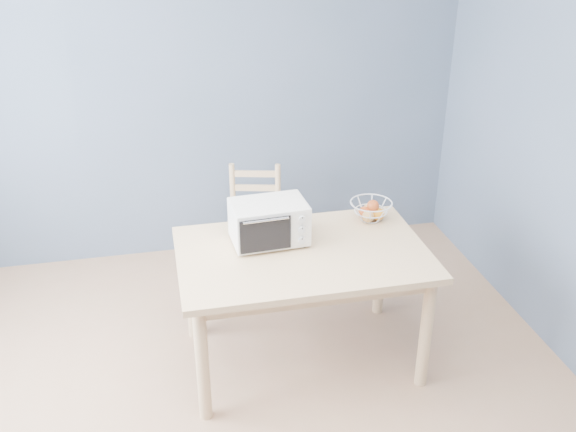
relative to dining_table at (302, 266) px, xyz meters
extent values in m
cube|color=slate|center=(-0.46, 1.53, 0.65)|extent=(4.00, 0.01, 2.60)
cube|color=#D4B07F|center=(0.00, 0.00, 0.08)|extent=(1.40, 0.90, 0.04)
cylinder|color=#D4B07F|center=(-0.62, -0.37, -0.29)|extent=(0.07, 0.07, 0.71)
cylinder|color=#D4B07F|center=(0.62, -0.37, -0.29)|extent=(0.07, 0.07, 0.71)
cylinder|color=#D4B07F|center=(-0.62, 0.37, -0.29)|extent=(0.07, 0.07, 0.71)
cylinder|color=#D4B07F|center=(0.62, 0.37, -0.29)|extent=(0.07, 0.07, 0.71)
cube|color=white|center=(-0.16, 0.14, 0.23)|extent=(0.44, 0.31, 0.23)
cube|color=black|center=(-0.22, 0.14, 0.23)|extent=(0.29, 0.26, 0.18)
cube|color=black|center=(-0.21, 0.00, 0.23)|extent=(0.29, 0.03, 0.20)
cylinder|color=silver|center=(-0.21, -0.02, 0.33)|extent=(0.25, 0.03, 0.01)
cube|color=white|center=(-0.01, 0.02, 0.23)|extent=(0.12, 0.01, 0.22)
cylinder|color=black|center=(-0.33, 0.03, 0.11)|extent=(0.02, 0.02, 0.01)
cylinder|color=black|center=(0.02, 0.05, 0.11)|extent=(0.02, 0.02, 0.01)
cylinder|color=black|center=(-0.35, 0.24, 0.11)|extent=(0.02, 0.02, 0.01)
cylinder|color=black|center=(0.01, 0.26, 0.11)|extent=(0.02, 0.02, 0.01)
cylinder|color=silver|center=(0.00, 0.00, 0.30)|extent=(0.04, 0.02, 0.04)
cylinder|color=silver|center=(0.00, 0.00, 0.23)|extent=(0.04, 0.02, 0.04)
cylinder|color=silver|center=(0.00, 0.00, 0.17)|extent=(0.04, 0.02, 0.04)
torus|color=silver|center=(0.50, 0.29, 0.22)|extent=(0.34, 0.34, 0.01)
torus|color=silver|center=(0.50, 0.29, 0.16)|extent=(0.26, 0.26, 0.01)
torus|color=silver|center=(0.50, 0.29, 0.11)|extent=(0.16, 0.16, 0.01)
sphere|color=red|center=(0.46, 0.30, 0.15)|extent=(0.08, 0.08, 0.08)
sphere|color=orange|center=(0.54, 0.27, 0.15)|extent=(0.08, 0.08, 0.08)
sphere|color=tan|center=(0.50, 0.34, 0.14)|extent=(0.08, 0.08, 0.08)
sphere|color=red|center=(0.51, 0.28, 0.20)|extent=(0.07, 0.07, 0.07)
sphere|color=tan|center=(0.47, 0.25, 0.15)|extent=(0.07, 0.07, 0.07)
cube|color=#D4B07F|center=(-0.11, 1.00, -0.22)|extent=(0.47, 0.47, 0.03)
cylinder|color=#D4B07F|center=(-0.31, 0.88, -0.44)|extent=(0.04, 0.04, 0.41)
cylinder|color=#D4B07F|center=(0.01, 0.80, -0.44)|extent=(0.04, 0.04, 0.41)
cylinder|color=#D4B07F|center=(-0.23, 1.20, -0.44)|extent=(0.04, 0.04, 0.41)
cylinder|color=#D4B07F|center=(0.09, 1.12, -0.44)|extent=(0.04, 0.04, 0.41)
cylinder|color=#D4B07F|center=(-0.23, 1.20, -0.03)|extent=(0.04, 0.04, 0.41)
cylinder|color=#D4B07F|center=(0.09, 1.12, -0.03)|extent=(0.04, 0.04, 0.41)
cube|color=#D4B07F|center=(-0.07, 1.16, -0.12)|extent=(0.32, 0.10, 0.05)
cube|color=#D4B07F|center=(-0.07, 1.16, -0.01)|extent=(0.32, 0.10, 0.05)
cube|color=#D4B07F|center=(-0.07, 1.16, 0.10)|extent=(0.32, 0.10, 0.05)
camera|label=1|loc=(-0.75, -3.04, 1.88)|focal=40.00mm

